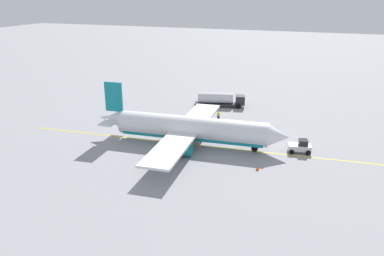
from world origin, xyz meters
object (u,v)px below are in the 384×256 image
object	(u,v)px
refueling_worker	(218,116)
safety_cone_nose	(258,168)
airplane	(189,129)
fuel_tanker	(220,99)
pushback_tug	(300,146)

from	to	relation	value
refueling_worker	safety_cone_nose	distance (m)	24.03
airplane	safety_cone_nose	xyz separation A→B (m)	(12.94, -6.06, -2.49)
fuel_tanker	pushback_tug	distance (m)	28.55
pushback_tug	safety_cone_nose	world-z (taller)	pushback_tug
fuel_tanker	pushback_tug	world-z (taller)	fuel_tanker
fuel_tanker	refueling_worker	xyz separation A→B (m)	(2.28, -9.01, -0.91)
airplane	safety_cone_nose	bearing A→B (deg)	-25.09
fuel_tanker	pushback_tug	xyz separation A→B (m)	(19.57, -20.78, -0.73)
safety_cone_nose	airplane	bearing A→B (deg)	154.91
safety_cone_nose	fuel_tanker	bearing A→B (deg)	115.80
airplane	refueling_worker	bearing A→B (deg)	86.76
airplane	fuel_tanker	bearing A→B (deg)	93.51
refueling_worker	safety_cone_nose	bearing A→B (deg)	-59.75
airplane	refueling_worker	size ratio (longest dim) A/B	19.65
fuel_tanker	refueling_worker	distance (m)	9.34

